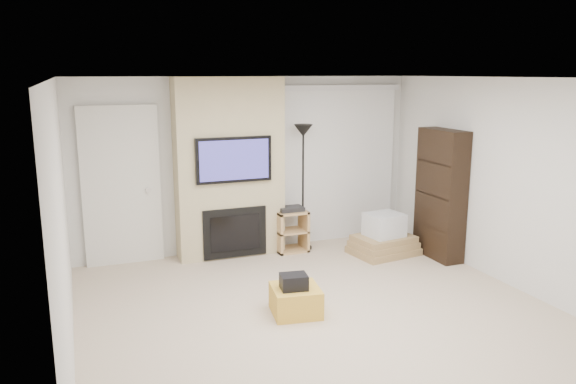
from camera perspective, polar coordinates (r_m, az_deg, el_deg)
name	(u,v)px	position (r m, az deg, el deg)	size (l,w,h in m)	color
floor	(329,322)	(6.03, 4.23, -13.01)	(5.00, 5.50, 0.00)	beige
ceiling	(333,78)	(5.47, 4.64, 11.46)	(5.00, 5.50, 0.00)	white
wall_back	(249,164)	(8.14, -3.95, 2.82)	(5.00, 2.50, 0.00)	silver
wall_front	(546,314)	(3.47, 24.78, -11.15)	(5.00, 2.50, 0.00)	silver
wall_left	(63,231)	(5.10, -21.90, -3.66)	(5.50, 2.50, 0.00)	silver
wall_right	(527,187)	(7.05, 23.09, 0.43)	(5.50, 2.50, 0.00)	silver
hvac_vent	(335,78)	(6.36, 4.76, 11.51)	(0.35, 0.18, 0.01)	silver
ottoman	(296,300)	(6.15, 0.78, -10.95)	(0.50, 0.50, 0.30)	gold
black_bag	(294,282)	(6.02, 0.59, -9.10)	(0.28, 0.22, 0.16)	black
fireplace_wall	(230,169)	(7.85, -5.94, 2.33)	(1.50, 0.47, 2.50)	#C3B386
entry_door	(121,187)	(7.80, -16.57, 0.48)	(1.02, 0.11, 2.14)	silver
vertical_blinds	(338,158)	(8.60, 5.10, 3.45)	(1.98, 0.10, 2.37)	silver
floor_lamp	(303,152)	(8.03, 1.55, 4.11)	(0.27, 0.27, 1.83)	black
av_stand	(291,228)	(8.15, 0.28, -3.65)	(0.45, 0.38, 0.66)	tan
box_stack	(384,239)	(8.16, 9.70, -4.70)	(0.97, 0.79, 0.59)	tan
bookshelf	(441,194)	(8.04, 15.25, -0.23)	(0.30, 0.80, 1.80)	black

